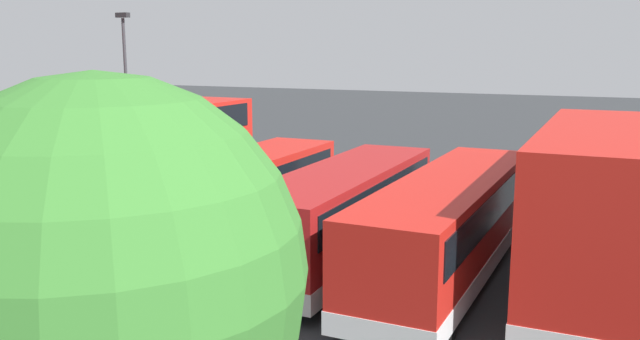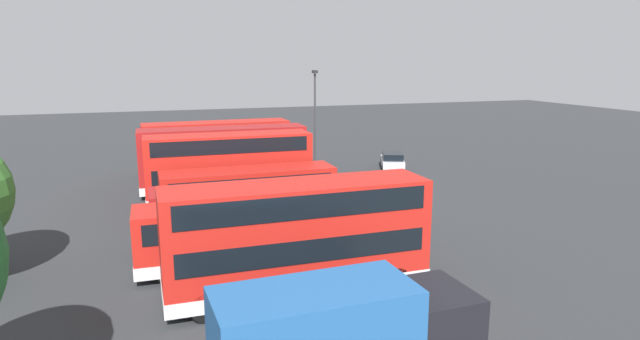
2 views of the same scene
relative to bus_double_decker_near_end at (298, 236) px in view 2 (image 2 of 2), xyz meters
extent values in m
plane|color=#2D3033|center=(12.54, -9.47, -2.45)|extent=(140.00, 140.00, 0.00)
cube|color=red|center=(0.00, 0.00, 0.00)|extent=(2.58, 10.32, 4.20)
cube|color=silver|center=(0.00, 0.00, -1.82)|extent=(2.62, 10.36, 0.55)
cube|color=black|center=(0.00, 0.00, -0.20)|extent=(2.64, 9.52, 0.90)
cube|color=black|center=(0.00, 0.00, 1.50)|extent=(2.64, 9.52, 0.90)
cube|color=black|center=(-0.01, -5.18, -0.20)|extent=(2.25, 0.07, 1.10)
cylinder|color=black|center=(1.11, -3.76, -1.90)|extent=(0.30, 1.10, 1.10)
cylinder|color=black|center=(-1.14, -3.75, -1.90)|extent=(0.30, 1.10, 1.10)
cylinder|color=black|center=(1.14, 3.76, -1.90)|extent=(0.30, 1.10, 1.10)
cylinder|color=black|center=(-1.11, 3.77, -1.90)|extent=(0.30, 1.10, 1.10)
cube|color=red|center=(3.68, 0.23, -0.80)|extent=(2.82, 11.86, 2.60)
cube|color=silver|center=(3.68, 0.23, -1.82)|extent=(2.86, 11.90, 0.55)
cube|color=black|center=(3.68, 0.23, -0.20)|extent=(2.86, 11.06, 0.90)
cube|color=black|center=(3.54, -5.70, -0.20)|extent=(2.25, 0.11, 1.10)
cylinder|color=black|center=(4.70, -4.29, -1.90)|extent=(0.32, 1.11, 1.10)
cylinder|color=black|center=(2.45, -4.24, -1.90)|extent=(0.32, 1.11, 1.10)
cylinder|color=black|center=(4.90, 4.71, -1.90)|extent=(0.32, 1.11, 1.10)
cylinder|color=black|center=(2.65, 4.76, -1.90)|extent=(0.32, 1.11, 1.10)
cube|color=#A51919|center=(6.98, 0.22, -0.80)|extent=(2.60, 10.28, 2.60)
cube|color=silver|center=(6.98, 0.22, -1.82)|extent=(2.64, 10.32, 0.55)
cube|color=black|center=(6.98, 0.22, -0.20)|extent=(2.66, 9.48, 0.90)
cube|color=black|center=(6.96, -4.94, -0.20)|extent=(2.25, 0.07, 1.10)
cylinder|color=black|center=(8.09, -3.52, -1.90)|extent=(0.31, 1.10, 1.10)
cylinder|color=black|center=(5.84, -3.50, -1.90)|extent=(0.31, 1.10, 1.10)
cylinder|color=black|center=(8.12, 3.95, -1.90)|extent=(0.31, 1.10, 1.10)
cylinder|color=black|center=(5.87, 3.96, -1.90)|extent=(0.31, 1.10, 1.10)
cube|color=red|center=(10.97, -0.29, -0.80)|extent=(2.56, 10.02, 2.60)
cube|color=silver|center=(10.97, -0.29, -1.82)|extent=(2.60, 10.06, 0.55)
cube|color=black|center=(10.97, -0.29, -0.20)|extent=(2.62, 9.22, 0.90)
cube|color=black|center=(10.97, -5.33, -0.20)|extent=(2.25, 0.06, 1.10)
cylinder|color=black|center=(12.09, -3.90, -1.90)|extent=(0.30, 1.10, 1.10)
cylinder|color=black|center=(9.84, -3.90, -1.90)|extent=(0.30, 1.10, 1.10)
cylinder|color=black|center=(12.10, 3.32, -1.90)|extent=(0.30, 1.10, 1.10)
cylinder|color=black|center=(9.85, 3.32, -1.90)|extent=(0.30, 1.10, 1.10)
cube|color=red|center=(14.59, 0.24, 0.00)|extent=(2.79, 10.44, 4.20)
cube|color=silver|center=(14.59, 0.24, -1.82)|extent=(2.83, 10.48, 0.55)
cube|color=black|center=(14.59, 0.24, -0.20)|extent=(2.83, 9.64, 0.90)
cube|color=black|center=(14.59, 0.24, 1.50)|extent=(2.83, 9.64, 0.90)
cube|color=black|center=(14.47, -4.99, -0.20)|extent=(2.25, 0.11, 1.10)
cylinder|color=black|center=(15.63, -3.58, -1.90)|extent=(0.33, 1.11, 1.10)
cylinder|color=black|center=(13.38, -3.53, -1.90)|extent=(0.33, 1.11, 1.10)
cylinder|color=black|center=(15.80, 4.00, -1.90)|extent=(0.33, 1.11, 1.10)
cylinder|color=black|center=(13.55, 4.05, -1.90)|extent=(0.33, 1.11, 1.10)
cube|color=#A51919|center=(18.04, 0.06, 0.00)|extent=(2.80, 11.47, 4.20)
cube|color=silver|center=(18.04, 0.06, -1.82)|extent=(2.84, 11.51, 0.55)
cube|color=black|center=(18.04, 0.06, -0.20)|extent=(2.84, 10.67, 0.90)
cube|color=black|center=(18.04, 0.06, 1.50)|extent=(2.84, 10.67, 0.90)
cube|color=black|center=(17.92, -5.68, -0.20)|extent=(2.25, 0.11, 1.10)
cylinder|color=black|center=(19.08, -4.27, -1.90)|extent=(0.32, 1.11, 1.10)
cylinder|color=black|center=(16.83, -4.22, -1.90)|extent=(0.32, 1.11, 1.10)
cylinder|color=black|center=(19.26, 4.34, -1.90)|extent=(0.32, 1.11, 1.10)
cylinder|color=black|center=(17.01, 4.39, -1.90)|extent=(0.32, 1.11, 1.10)
cube|color=red|center=(21.59, 0.00, 0.00)|extent=(2.77, 10.91, 4.20)
cube|color=silver|center=(21.59, 0.00, -1.82)|extent=(2.81, 10.95, 0.55)
cube|color=black|center=(21.59, 0.00, -0.20)|extent=(2.81, 10.11, 0.90)
cube|color=black|center=(21.59, 0.00, 1.50)|extent=(2.81, 10.11, 0.90)
cube|color=black|center=(21.70, -5.46, -0.20)|extent=(2.25, 0.11, 1.10)
cylinder|color=black|center=(22.80, -4.01, -1.90)|extent=(0.32, 1.11, 1.10)
cylinder|color=black|center=(20.55, -4.05, -1.90)|extent=(0.32, 1.11, 1.10)
cylinder|color=black|center=(22.64, 4.05, -1.90)|extent=(0.32, 1.11, 1.10)
cylinder|color=black|center=(20.39, 4.01, -1.90)|extent=(0.32, 1.11, 1.10)
cube|color=#B71411|center=(25.33, -0.33, -0.80)|extent=(2.89, 12.02, 2.60)
cube|color=silver|center=(25.33, -0.33, -1.82)|extent=(2.93, 12.06, 0.55)
cube|color=black|center=(25.33, -0.33, -0.20)|extent=(2.93, 11.22, 0.90)
cube|color=black|center=(25.16, -6.33, -0.20)|extent=(2.25, 0.12, 1.10)
cylinder|color=black|center=(26.33, -4.93, -1.90)|extent=(0.33, 1.11, 1.10)
cylinder|color=black|center=(24.08, -4.87, -1.90)|extent=(0.33, 1.11, 1.10)
cylinder|color=black|center=(26.59, 4.21, -1.90)|extent=(0.33, 1.11, 1.10)
cylinder|color=black|center=(24.34, 4.28, -1.90)|extent=(0.33, 1.11, 1.10)
cube|color=#235999|center=(-6.50, 1.43, -0.65)|extent=(2.69, 5.58, 2.80)
cube|color=black|center=(-6.37, -2.31, -0.95)|extent=(2.57, 2.09, 2.20)
cylinder|color=black|center=(-5.24, -2.27, -1.95)|extent=(0.31, 1.01, 1.00)
cube|color=silver|center=(21.42, -14.75, -1.92)|extent=(4.35, 3.16, 0.70)
cube|color=black|center=(21.23, -14.67, -1.29)|extent=(2.82, 2.41, 0.55)
cylinder|color=black|center=(23.00, -14.52, -2.13)|extent=(0.68, 0.44, 0.64)
cylinder|color=black|center=(22.40, -16.01, -2.13)|extent=(0.68, 0.44, 0.64)
cylinder|color=black|center=(20.44, -13.48, -2.13)|extent=(0.68, 0.44, 0.64)
cylinder|color=black|center=(19.84, -14.97, -2.13)|extent=(0.68, 0.44, 0.64)
cube|color=#1E479E|center=(13.69, -9.75, -1.92)|extent=(4.62, 2.65, 0.70)
cube|color=black|center=(13.50, -9.71, -1.29)|extent=(2.89, 2.14, 0.55)
cylinder|color=black|center=(15.39, -9.29, -2.13)|extent=(0.67, 0.35, 0.64)
cylinder|color=black|center=(15.06, -10.85, -2.13)|extent=(0.67, 0.35, 0.64)
cylinder|color=black|center=(12.32, -8.64, -2.13)|extent=(0.67, 0.35, 0.64)
cylinder|color=black|center=(11.99, -10.21, -2.13)|extent=(0.67, 0.35, 0.64)
cylinder|color=#38383D|center=(22.40, -8.12, 1.58)|extent=(0.16, 0.16, 8.05)
cube|color=#262628|center=(22.40, -8.12, 5.75)|extent=(0.70, 0.30, 0.24)
camera|label=1|loc=(-0.46, 18.53, 4.13)|focal=36.95mm
camera|label=2|loc=(-19.19, 5.62, 6.76)|focal=30.20mm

